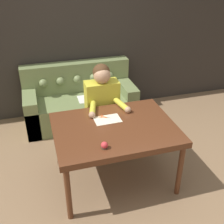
{
  "coord_description": "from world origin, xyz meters",
  "views": [
    {
      "loc": [
        -0.64,
        -2.43,
        2.43
      ],
      "look_at": [
        0.15,
        0.24,
        0.84
      ],
      "focal_mm": 45.0,
      "sensor_mm": 36.0,
      "label": 1
    }
  ],
  "objects_px": {
    "dining_table": "(115,132)",
    "couch": "(80,102)",
    "person": "(102,107)",
    "scissors": "(105,117)",
    "pin_cushion": "(104,145)"
  },
  "relations": [
    {
      "from": "dining_table",
      "to": "couch",
      "type": "bearing_deg",
      "value": 95.17
    },
    {
      "from": "dining_table",
      "to": "couch",
      "type": "xyz_separation_m",
      "value": [
        -0.14,
        1.5,
        -0.35
      ]
    },
    {
      "from": "person",
      "to": "scissors",
      "type": "xyz_separation_m",
      "value": [
        -0.08,
        -0.44,
        0.11
      ]
    },
    {
      "from": "couch",
      "to": "pin_cushion",
      "type": "relative_size",
      "value": 24.11
    },
    {
      "from": "scissors",
      "to": "pin_cushion",
      "type": "xyz_separation_m",
      "value": [
        -0.16,
        -0.57,
        0.03
      ]
    },
    {
      "from": "dining_table",
      "to": "pin_cushion",
      "type": "xyz_separation_m",
      "value": [
        -0.21,
        -0.35,
        0.1
      ]
    },
    {
      "from": "scissors",
      "to": "couch",
      "type": "bearing_deg",
      "value": 93.81
    },
    {
      "from": "dining_table",
      "to": "couch",
      "type": "distance_m",
      "value": 1.54
    },
    {
      "from": "couch",
      "to": "pin_cushion",
      "type": "distance_m",
      "value": 1.9
    },
    {
      "from": "person",
      "to": "scissors",
      "type": "relative_size",
      "value": 5.65
    },
    {
      "from": "dining_table",
      "to": "scissors",
      "type": "xyz_separation_m",
      "value": [
        -0.05,
        0.22,
        0.07
      ]
    },
    {
      "from": "person",
      "to": "dining_table",
      "type": "bearing_deg",
      "value": -92.55
    },
    {
      "from": "pin_cushion",
      "to": "couch",
      "type": "bearing_deg",
      "value": 87.66
    },
    {
      "from": "dining_table",
      "to": "pin_cushion",
      "type": "distance_m",
      "value": 0.42
    },
    {
      "from": "pin_cushion",
      "to": "scissors",
      "type": "bearing_deg",
      "value": 74.2
    }
  ]
}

